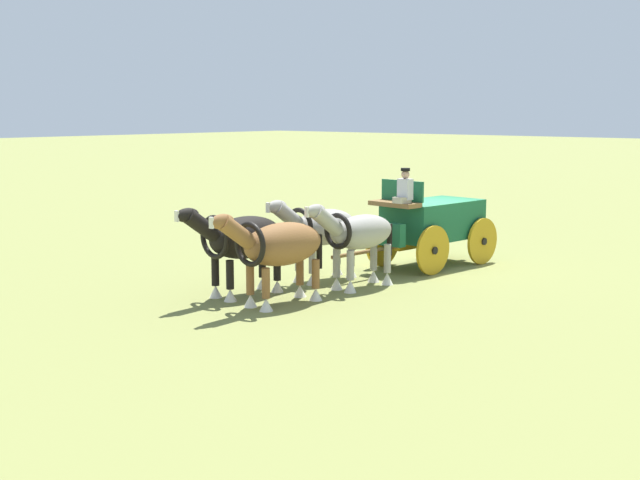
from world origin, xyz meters
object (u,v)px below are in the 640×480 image
(draft_horse_rear_near, at_px, (358,235))
(draft_horse_lead_near, at_px, (279,246))
(draft_horse_rear_off, at_px, (321,230))
(draft_horse_lead_off, at_px, (242,240))
(show_wagon, at_px, (430,222))

(draft_horse_rear_near, xyz_separation_m, draft_horse_lead_near, (2.57, -0.23, 0.01))
(draft_horse_rear_off, height_order, draft_horse_lead_near, draft_horse_lead_near)
(draft_horse_lead_near, xyz_separation_m, draft_horse_lead_off, (-0.12, -1.29, 0.01))
(show_wagon, bearing_deg, draft_horse_rear_off, -15.32)
(draft_horse_rear_near, height_order, draft_horse_lead_near, draft_horse_lead_near)
(show_wagon, xyz_separation_m, draft_horse_lead_near, (6.23, 0.10, 0.08))
(draft_horse_rear_off, height_order, draft_horse_lead_off, draft_horse_lead_off)
(draft_horse_rear_near, distance_m, draft_horse_lead_near, 2.58)
(show_wagon, bearing_deg, draft_horse_lead_off, -11.06)
(draft_horse_rear_near, bearing_deg, draft_horse_lead_near, -5.02)
(draft_horse_lead_near, bearing_deg, draft_horse_rear_off, -158.39)
(show_wagon, relative_size, draft_horse_lead_near, 1.83)
(draft_horse_rear_near, xyz_separation_m, draft_horse_lead_off, (2.45, -1.52, 0.02))
(show_wagon, relative_size, draft_horse_lead_off, 1.89)
(draft_horse_rear_off, xyz_separation_m, draft_horse_lead_off, (2.58, -0.23, 0.02))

